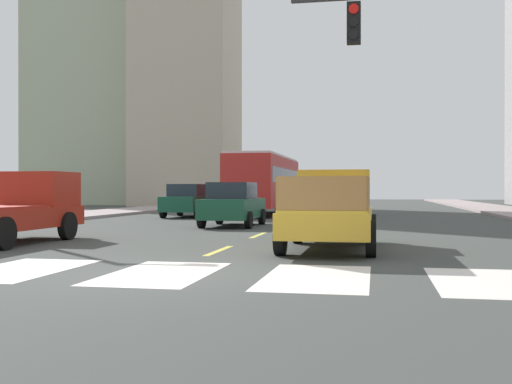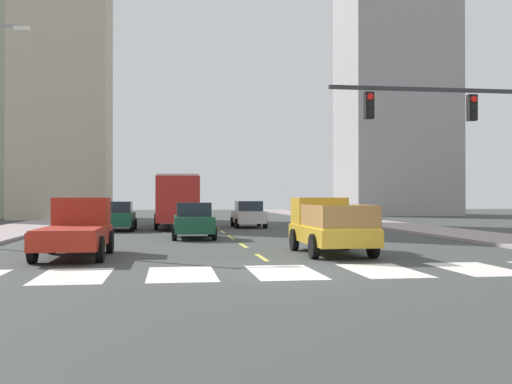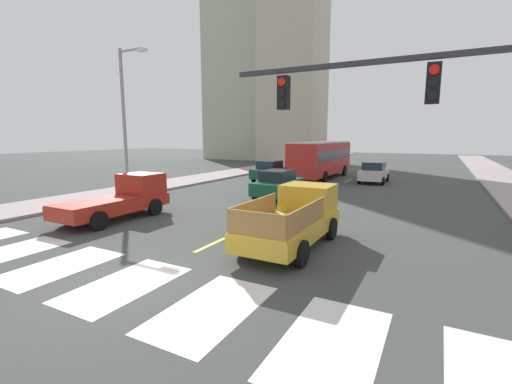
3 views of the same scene
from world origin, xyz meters
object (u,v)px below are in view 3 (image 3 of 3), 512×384
(sedan_near_left, at_px, (374,172))
(streetlight_left, at_px, (126,117))
(sedan_mid, at_px, (278,184))
(traffic_signal_gantry, at_px, (493,114))
(pickup_dark, at_px, (122,198))
(city_bus, at_px, (322,157))
(pickup_stakebed, at_px, (296,218))
(sedan_near_right, at_px, (270,171))

(sedan_near_left, height_order, streetlight_left, streetlight_left)
(sedan_mid, height_order, traffic_signal_gantry, traffic_signal_gantry)
(streetlight_left, bearing_deg, pickup_dark, -44.85)
(pickup_dark, height_order, city_bus, city_bus)
(traffic_signal_gantry, bearing_deg, city_bus, 115.28)
(pickup_stakebed, height_order, streetlight_left, streetlight_left)
(sedan_near_left, xyz_separation_m, streetlight_left, (-12.60, -14.18, 4.11))
(pickup_stakebed, bearing_deg, sedan_near_right, 120.88)
(city_bus, xyz_separation_m, streetlight_left, (-7.95, -14.74, 3.02))
(pickup_dark, bearing_deg, sedan_near_left, 67.36)
(city_bus, distance_m, traffic_signal_gantry, 24.12)
(pickup_dark, bearing_deg, city_bus, 80.65)
(traffic_signal_gantry, xyz_separation_m, streetlight_left, (-18.21, 6.98, 0.78))
(pickup_stakebed, xyz_separation_m, sedan_near_left, (-0.43, 18.52, -0.08))
(city_bus, relative_size, streetlight_left, 1.20)
(city_bus, xyz_separation_m, sedan_near_right, (-3.45, -3.48, -1.09))
(traffic_signal_gantry, relative_size, streetlight_left, 0.96)
(sedan_mid, relative_size, sedan_near_right, 1.00)
(pickup_dark, height_order, sedan_mid, pickup_dark)
(pickup_stakebed, xyz_separation_m, sedan_near_right, (-8.53, 15.60, -0.08))
(pickup_dark, relative_size, sedan_mid, 1.18)
(pickup_stakebed, relative_size, sedan_mid, 1.18)
(sedan_near_right, height_order, traffic_signal_gantry, traffic_signal_gantry)
(sedan_near_right, xyz_separation_m, streetlight_left, (-4.50, -11.26, 4.11))
(sedan_mid, xyz_separation_m, streetlight_left, (-8.62, -3.89, 4.11))
(city_bus, distance_m, sedan_near_right, 5.02)
(city_bus, relative_size, sedan_near_left, 2.45)
(pickup_dark, relative_size, traffic_signal_gantry, 0.60)
(pickup_stakebed, height_order, city_bus, city_bus)
(pickup_stakebed, xyz_separation_m, pickup_dark, (-8.61, -0.07, -0.02))
(pickup_dark, xyz_separation_m, sedan_near_left, (8.17, 18.59, -0.06))
(pickup_stakebed, bearing_deg, city_bus, 107.12)
(pickup_stakebed, relative_size, sedan_near_left, 1.18)
(traffic_signal_gantry, bearing_deg, streetlight_left, 159.04)
(sedan_near_right, height_order, streetlight_left, streetlight_left)
(pickup_stakebed, distance_m, traffic_signal_gantry, 6.66)
(pickup_dark, distance_m, streetlight_left, 7.44)
(pickup_dark, distance_m, sedan_near_left, 20.30)
(pickup_dark, height_order, traffic_signal_gantry, traffic_signal_gantry)
(streetlight_left, bearing_deg, city_bus, 61.64)
(sedan_near_right, bearing_deg, traffic_signal_gantry, -51.93)
(traffic_signal_gantry, bearing_deg, pickup_dark, 169.43)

